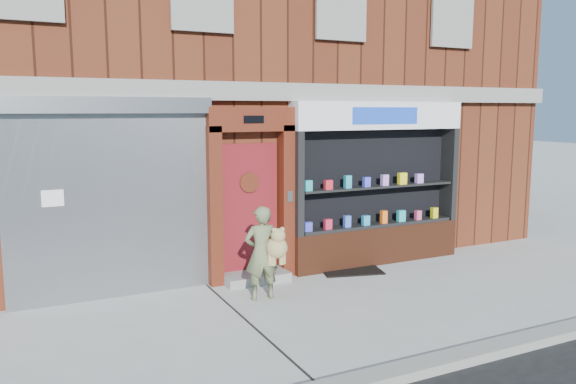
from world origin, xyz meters
TOP-DOWN VIEW (x-y plane):
  - ground at (0.00, 0.00)m, footprint 80.00×80.00m
  - curb at (0.00, -2.15)m, footprint 60.00×0.30m
  - building at (-0.00, 5.99)m, footprint 12.00×8.16m
  - shutter_bay at (-3.00, 1.93)m, footprint 3.10×0.30m
  - red_door_bay at (-0.75, 1.86)m, footprint 1.52×0.58m
  - pharmacy_bay at (1.75, 1.81)m, footprint 3.50×0.41m
  - woman at (-0.97, 0.83)m, footprint 0.63×0.50m
  - doormat at (1.03, 1.55)m, footprint 1.21×0.98m

SIDE VIEW (x-z plane):
  - ground at x=0.00m, z-range 0.00..0.00m
  - doormat at x=1.03m, z-range 0.00..0.03m
  - curb at x=0.00m, z-range 0.00..0.12m
  - woman at x=-0.97m, z-range 0.02..1.46m
  - pharmacy_bay at x=1.75m, z-range -0.13..2.87m
  - red_door_bay at x=-0.75m, z-range 0.01..2.91m
  - shutter_bay at x=-3.00m, z-range 0.20..3.24m
  - building at x=0.00m, z-range 0.00..8.00m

